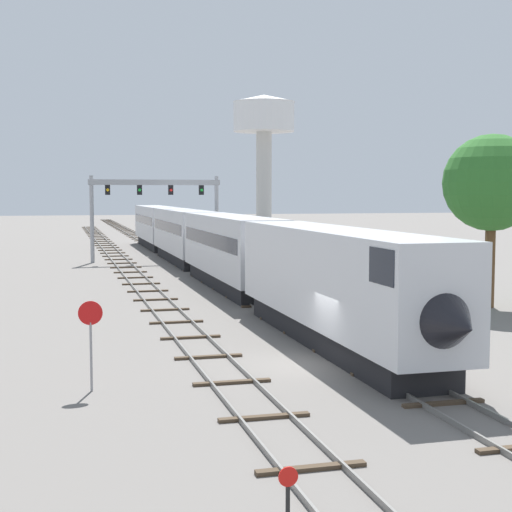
# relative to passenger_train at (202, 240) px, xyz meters

# --- Properties ---
(ground_plane) EXTENTS (400.00, 400.00, 0.00)m
(ground_plane) POSITION_rel_passenger_train_xyz_m (-2.00, -32.46, -2.60)
(ground_plane) COLOR slate
(track_main) EXTENTS (2.60, 200.00, 0.16)m
(track_main) POSITION_rel_passenger_train_xyz_m (0.00, 27.54, -2.54)
(track_main) COLOR slate
(track_main) RESTS_ON ground
(track_near) EXTENTS (2.60, 160.00, 0.16)m
(track_near) POSITION_rel_passenger_train_xyz_m (-5.50, 7.54, -2.54)
(track_near) COLOR slate
(track_near) RESTS_ON ground
(passenger_train) EXTENTS (3.04, 77.92, 4.80)m
(passenger_train) POSITION_rel_passenger_train_xyz_m (0.00, 0.00, 0.00)
(passenger_train) COLOR silver
(passenger_train) RESTS_ON ground
(signal_gantry) EXTENTS (12.10, 0.49, 7.89)m
(signal_gantry) POSITION_rel_passenger_train_xyz_m (-2.25, 11.24, 3.18)
(signal_gantry) COLOR #999BA0
(signal_gantry) RESTS_ON ground
(water_tower) EXTENTS (10.34, 10.34, 22.64)m
(water_tower) POSITION_rel_passenger_train_xyz_m (22.49, 63.61, 15.31)
(water_tower) COLOR beige
(water_tower) RESTS_ON ground
(stop_sign) EXTENTS (0.76, 0.08, 2.88)m
(stop_sign) POSITION_rel_passenger_train_xyz_m (-10.00, -34.24, -0.73)
(stop_sign) COLOR gray
(stop_sign) RESTS_ON ground
(trackside_tree_left) EXTENTS (5.27, 5.27, 9.47)m
(trackside_tree_left) POSITION_rel_passenger_train_xyz_m (11.89, -21.80, 4.18)
(trackside_tree_left) COLOR brown
(trackside_tree_left) RESTS_ON ground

